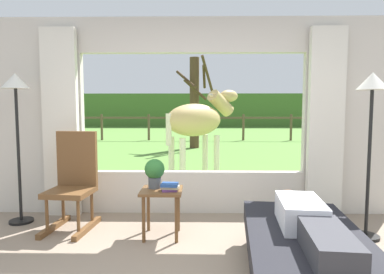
{
  "coord_description": "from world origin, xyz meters",
  "views": [
    {
      "loc": [
        0.07,
        -2.2,
        1.4
      ],
      "look_at": [
        0.0,
        1.8,
        1.05
      ],
      "focal_mm": 31.76,
      "sensor_mm": 36.0,
      "label": 1
    }
  ],
  "objects_px": {
    "horse": "(198,121)",
    "pasture_tree": "(195,101)",
    "floor_lamp_left": "(16,103)",
    "floor_lamp_right": "(372,105)",
    "reclining_person": "(308,221)",
    "rocking_chair": "(74,181)",
    "book_stack": "(170,187)",
    "recliner_sofa": "(305,257)",
    "potted_plant": "(155,172)",
    "side_table": "(162,198)"
  },
  "relations": [
    {
      "from": "horse",
      "to": "pasture_tree",
      "type": "height_order",
      "value": "pasture_tree"
    },
    {
      "from": "horse",
      "to": "floor_lamp_left",
      "type": "bearing_deg",
      "value": -85.07
    },
    {
      "from": "floor_lamp_right",
      "to": "reclining_person",
      "type": "bearing_deg",
      "value": -133.37
    },
    {
      "from": "rocking_chair",
      "to": "book_stack",
      "type": "height_order",
      "value": "rocking_chair"
    },
    {
      "from": "book_stack",
      "to": "horse",
      "type": "bearing_deg",
      "value": 83.81
    },
    {
      "from": "recliner_sofa",
      "to": "floor_lamp_left",
      "type": "bearing_deg",
      "value": 160.78
    },
    {
      "from": "reclining_person",
      "to": "potted_plant",
      "type": "bearing_deg",
      "value": 146.43
    },
    {
      "from": "potted_plant",
      "to": "floor_lamp_right",
      "type": "relative_size",
      "value": 0.18
    },
    {
      "from": "reclining_person",
      "to": "rocking_chair",
      "type": "xyz_separation_m",
      "value": [
        -2.29,
        1.3,
        0.02
      ]
    },
    {
      "from": "book_stack",
      "to": "floor_lamp_left",
      "type": "height_order",
      "value": "floor_lamp_left"
    },
    {
      "from": "book_stack",
      "to": "floor_lamp_left",
      "type": "bearing_deg",
      "value": 165.29
    },
    {
      "from": "side_table",
      "to": "book_stack",
      "type": "relative_size",
      "value": 2.64
    },
    {
      "from": "side_table",
      "to": "floor_lamp_left",
      "type": "relative_size",
      "value": 0.29
    },
    {
      "from": "reclining_person",
      "to": "side_table",
      "type": "distance_m",
      "value": 1.61
    },
    {
      "from": "rocking_chair",
      "to": "side_table",
      "type": "xyz_separation_m",
      "value": [
        1.05,
        -0.28,
        -0.12
      ]
    },
    {
      "from": "side_table",
      "to": "pasture_tree",
      "type": "relative_size",
      "value": 0.17
    },
    {
      "from": "recliner_sofa",
      "to": "reclining_person",
      "type": "xyz_separation_m",
      "value": [
        0.0,
        -0.05,
        0.3
      ]
    },
    {
      "from": "pasture_tree",
      "to": "floor_lamp_left",
      "type": "bearing_deg",
      "value": -105.24
    },
    {
      "from": "reclining_person",
      "to": "side_table",
      "type": "height_order",
      "value": "reclining_person"
    },
    {
      "from": "reclining_person",
      "to": "side_table",
      "type": "bearing_deg",
      "value": 146.28
    },
    {
      "from": "potted_plant",
      "to": "book_stack",
      "type": "bearing_deg",
      "value": -34.94
    },
    {
      "from": "potted_plant",
      "to": "floor_lamp_right",
      "type": "xyz_separation_m",
      "value": [
        2.28,
        -0.06,
        0.72
      ]
    },
    {
      "from": "horse",
      "to": "pasture_tree",
      "type": "relative_size",
      "value": 0.56
    },
    {
      "from": "recliner_sofa",
      "to": "horse",
      "type": "relative_size",
      "value": 1.03
    },
    {
      "from": "recliner_sofa",
      "to": "potted_plant",
      "type": "xyz_separation_m",
      "value": [
        -1.32,
        1.03,
        0.48
      ]
    },
    {
      "from": "rocking_chair",
      "to": "floor_lamp_left",
      "type": "height_order",
      "value": "floor_lamp_left"
    },
    {
      "from": "pasture_tree",
      "to": "rocking_chair",
      "type": "bearing_deg",
      "value": -99.92
    },
    {
      "from": "rocking_chair",
      "to": "horse",
      "type": "bearing_deg",
      "value": 65.04
    },
    {
      "from": "potted_plant",
      "to": "floor_lamp_right",
      "type": "distance_m",
      "value": 2.39
    },
    {
      "from": "recliner_sofa",
      "to": "horse",
      "type": "bearing_deg",
      "value": 108.55
    },
    {
      "from": "recliner_sofa",
      "to": "reclining_person",
      "type": "relative_size",
      "value": 1.24
    },
    {
      "from": "rocking_chair",
      "to": "floor_lamp_left",
      "type": "distance_m",
      "value": 1.16
    },
    {
      "from": "rocking_chair",
      "to": "pasture_tree",
      "type": "xyz_separation_m",
      "value": [
        1.35,
        7.71,
        1.09
      ]
    },
    {
      "from": "book_stack",
      "to": "floor_lamp_right",
      "type": "bearing_deg",
      "value": 1.61
    },
    {
      "from": "recliner_sofa",
      "to": "side_table",
      "type": "height_order",
      "value": "side_table"
    },
    {
      "from": "reclining_person",
      "to": "pasture_tree",
      "type": "bearing_deg",
      "value": 101.69
    },
    {
      "from": "potted_plant",
      "to": "book_stack",
      "type": "xyz_separation_m",
      "value": [
        0.17,
        -0.12,
        -0.14
      ]
    },
    {
      "from": "potted_plant",
      "to": "floor_lamp_left",
      "type": "height_order",
      "value": "floor_lamp_left"
    },
    {
      "from": "rocking_chair",
      "to": "potted_plant",
      "type": "bearing_deg",
      "value": -7.05
    },
    {
      "from": "rocking_chair",
      "to": "horse",
      "type": "distance_m",
      "value": 2.91
    },
    {
      "from": "reclining_person",
      "to": "horse",
      "type": "relative_size",
      "value": 0.83
    },
    {
      "from": "side_table",
      "to": "floor_lamp_right",
      "type": "distance_m",
      "value": 2.42
    },
    {
      "from": "recliner_sofa",
      "to": "book_stack",
      "type": "bearing_deg",
      "value": 147.32
    },
    {
      "from": "reclining_person",
      "to": "floor_lamp_right",
      "type": "xyz_separation_m",
      "value": [
        0.96,
        1.02,
        0.9
      ]
    },
    {
      "from": "reclining_person",
      "to": "horse",
      "type": "height_order",
      "value": "horse"
    },
    {
      "from": "book_stack",
      "to": "side_table",
      "type": "bearing_deg",
      "value": 146.79
    },
    {
      "from": "reclining_person",
      "to": "floor_lamp_left",
      "type": "height_order",
      "value": "floor_lamp_left"
    },
    {
      "from": "recliner_sofa",
      "to": "rocking_chair",
      "type": "height_order",
      "value": "rocking_chair"
    },
    {
      "from": "recliner_sofa",
      "to": "side_table",
      "type": "distance_m",
      "value": 1.59
    },
    {
      "from": "recliner_sofa",
      "to": "book_stack",
      "type": "distance_m",
      "value": 1.5
    }
  ]
}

